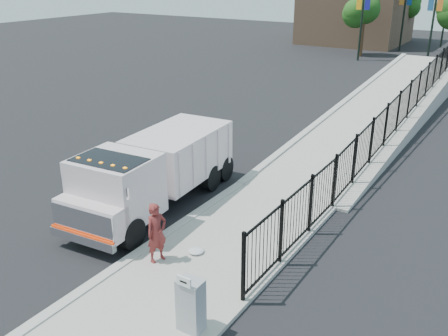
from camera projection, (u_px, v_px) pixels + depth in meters
The scene contains 17 objects.
ground at pixel (175, 231), 15.32m from camera, with size 120.00×120.00×0.00m, color black.
sidewalk at pixel (188, 281), 12.78m from camera, with size 3.55×12.00×0.12m, color #9E998E.
curb at pixel (131, 259), 13.71m from camera, with size 0.30×12.00×0.16m, color #ADAAA3.
ramp at pixel (387, 118), 26.87m from camera, with size 3.95×24.00×1.70m, color #9E998E.
iron_fence at pixel (397, 124), 22.69m from camera, with size 0.10×28.00×1.80m, color black.
truck at pixel (152, 169), 16.34m from camera, with size 2.80×7.30×2.45m.
worker at pixel (157, 233), 13.28m from camera, with size 0.61×0.40×1.68m, color maroon.
utility_cabinet at pixel (191, 305), 10.77m from camera, with size 0.55×0.40×1.25m, color gray.
arrow_sign at pixel (184, 282), 10.32m from camera, with size 0.35×0.04×0.22m, color white.
debris at pixel (196, 251), 13.93m from camera, with size 0.45×0.45×0.11m, color silver.
light_pole_0 at pixel (366, 8), 41.90m from camera, with size 3.77×0.22×8.00m.
light_pole_1 at pixel (431, 9), 41.00m from camera, with size 3.78×0.22×8.00m.
light_pole_2 at pixel (409, 4), 47.15m from camera, with size 3.78×0.22×8.00m.
light_pole_3 at pixel (444, 2), 49.46m from camera, with size 3.78×0.22×8.00m.
tree_0 at pixel (364, 11), 44.26m from camera, with size 2.73×2.73×5.37m.
tree_2 at pixel (408, 4), 53.39m from camera, with size 2.59×2.59×5.29m.
building at pixel (357, 4), 52.89m from camera, with size 10.00×10.00×8.00m, color #8C664C.
Camera 1 is at (8.41, -10.65, 7.51)m, focal length 40.00 mm.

